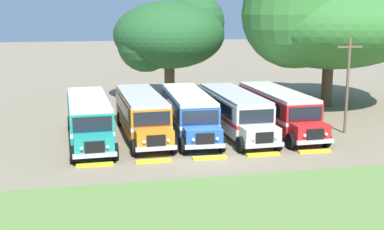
{
  "coord_description": "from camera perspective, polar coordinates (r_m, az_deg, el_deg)",
  "views": [
    {
      "loc": [
        -6.93,
        -28.41,
        8.49
      ],
      "look_at": [
        0.0,
        4.04,
        1.6
      ],
      "focal_mm": 48.31,
      "sensor_mm": 36.0,
      "label": 1
    }
  ],
  "objects": [
    {
      "name": "parked_bus_slot_0",
      "position": [
        34.06,
        -11.32,
        -0.21
      ],
      "size": [
        2.99,
        10.88,
        2.82
      ],
      "rotation": [
        0.0,
        0.0,
        -1.54
      ],
      "color": "teal",
      "rests_on": "ground_plane"
    },
    {
      "name": "secondary_tree",
      "position": [
        47.02,
        14.66,
        9.97
      ],
      "size": [
        16.47,
        16.14,
        12.42
      ],
      "color": "brown",
      "rests_on": "ground_plane"
    },
    {
      "name": "curb_wheelstop_2",
      "position": [
        29.72,
        1.94,
        -4.72
      ],
      "size": [
        2.0,
        0.36,
        0.15
      ],
      "primitive_type": "cube",
      "color": "yellow",
      "rests_on": "ground_plane"
    },
    {
      "name": "parked_bus_slot_2",
      "position": [
        35.28,
        -0.39,
        0.44
      ],
      "size": [
        3.0,
        10.88,
        2.82
      ],
      "rotation": [
        0.0,
        0.0,
        -1.61
      ],
      "color": "#23519E",
      "rests_on": "ground_plane"
    },
    {
      "name": "curb_wheelstop_1",
      "position": [
        29.14,
        -4.28,
        -5.09
      ],
      "size": [
        2.0,
        0.36,
        0.15
      ],
      "primitive_type": "cube",
      "color": "yellow",
      "rests_on": "ground_plane"
    },
    {
      "name": "curb_wheelstop_4",
      "position": [
        31.86,
        13.35,
        -3.91
      ],
      "size": [
        2.0,
        0.36,
        0.15
      ],
      "primitive_type": "cube",
      "color": "yellow",
      "rests_on": "ground_plane"
    },
    {
      "name": "utility_pole",
      "position": [
        36.7,
        16.8,
        3.43
      ],
      "size": [
        1.8,
        0.2,
        6.54
      ],
      "color": "brown",
      "rests_on": "ground_plane"
    },
    {
      "name": "foreground_grass_strip",
      "position": [
        22.75,
        6.7,
        -10.25
      ],
      "size": [
        80.0,
        9.13,
        0.01
      ],
      "primitive_type": "cube",
      "color": "olive",
      "rests_on": "ground_plane"
    },
    {
      "name": "broad_shade_tree",
      "position": [
        48.49,
        -2.45,
        8.86
      ],
      "size": [
        10.61,
        10.08,
        9.92
      ],
      "color": "brown",
      "rests_on": "ground_plane"
    },
    {
      "name": "parked_bus_slot_3",
      "position": [
        35.58,
        4.71,
        0.49
      ],
      "size": [
        2.88,
        10.86,
        2.82
      ],
      "rotation": [
        0.0,
        0.0,
        -1.55
      ],
      "color": "silver",
      "rests_on": "ground_plane"
    },
    {
      "name": "curb_wheelstop_0",
      "position": [
        28.9,
        -10.68,
        -5.4
      ],
      "size": [
        2.0,
        0.36,
        0.15
      ],
      "primitive_type": "cube",
      "color": "yellow",
      "rests_on": "ground_plane"
    },
    {
      "name": "ground_plane",
      "position": [
        30.45,
        1.59,
        -4.46
      ],
      "size": [
        220.0,
        220.0,
        0.0
      ],
      "primitive_type": "plane",
      "color": "#84755B"
    },
    {
      "name": "parked_bus_slot_4",
      "position": [
        36.75,
        9.46,
        0.73
      ],
      "size": [
        2.93,
        10.87,
        2.82
      ],
      "rotation": [
        0.0,
        0.0,
        -1.54
      ],
      "color": "red",
      "rests_on": "ground_plane"
    },
    {
      "name": "parked_bus_slot_1",
      "position": [
        34.94,
        -5.57,
        0.27
      ],
      "size": [
        2.93,
        10.87,
        2.82
      ],
      "rotation": [
        0.0,
        0.0,
        -1.54
      ],
      "color": "orange",
      "rests_on": "ground_plane"
    },
    {
      "name": "curb_wheelstop_3",
      "position": [
        30.64,
        7.85,
        -4.32
      ],
      "size": [
        2.0,
        0.36,
        0.15
      ],
      "primitive_type": "cube",
      "color": "yellow",
      "rests_on": "ground_plane"
    }
  ]
}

